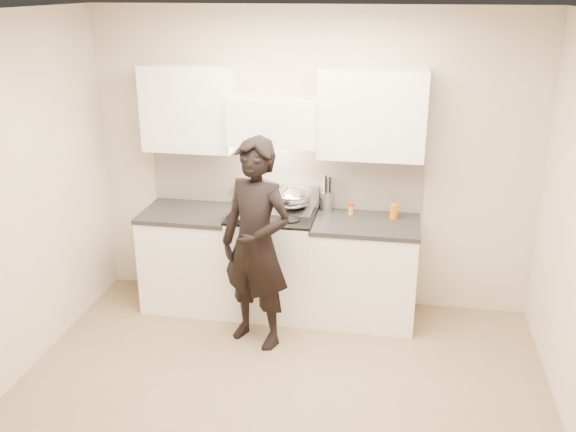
% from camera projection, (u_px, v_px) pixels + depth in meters
% --- Properties ---
extents(ground_plane, '(4.00, 4.00, 0.00)m').
position_uv_depth(ground_plane, '(275.00, 404.00, 4.63)').
color(ground_plane, '#897255').
extents(room_shell, '(4.04, 3.54, 2.70)m').
position_uv_depth(room_shell, '(276.00, 177.00, 4.44)').
color(room_shell, beige).
rests_on(room_shell, ground).
extents(stove, '(0.76, 0.65, 0.96)m').
position_uv_depth(stove, '(273.00, 262.00, 5.83)').
color(stove, white).
rests_on(stove, ground).
extents(counter_right, '(0.92, 0.67, 0.92)m').
position_uv_depth(counter_right, '(364.00, 270.00, 5.70)').
color(counter_right, white).
rests_on(counter_right, ground).
extents(counter_left, '(0.82, 0.67, 0.92)m').
position_uv_depth(counter_left, '(191.00, 257.00, 5.97)').
color(counter_left, white).
rests_on(counter_left, ground).
extents(wok, '(0.36, 0.43, 0.29)m').
position_uv_depth(wok, '(291.00, 198.00, 5.73)').
color(wok, silver).
rests_on(wok, stove).
extents(stock_pot, '(0.38, 0.28, 0.18)m').
position_uv_depth(stock_pot, '(247.00, 206.00, 5.54)').
color(stock_pot, silver).
rests_on(stock_pot, stove).
extents(utensil_crock, '(0.12, 0.12, 0.31)m').
position_uv_depth(utensil_crock, '(327.00, 200.00, 5.80)').
color(utensil_crock, '#B8B8BC').
rests_on(utensil_crock, counter_right).
extents(spice_jar, '(0.05, 0.05, 0.11)m').
position_uv_depth(spice_jar, '(351.00, 209.00, 5.70)').
color(spice_jar, orange).
rests_on(spice_jar, counter_right).
extents(oil_glass, '(0.07, 0.07, 0.13)m').
position_uv_depth(oil_glass, '(394.00, 211.00, 5.60)').
color(oil_glass, '#CA670D').
rests_on(oil_glass, counter_right).
extents(person, '(0.75, 0.64, 1.75)m').
position_uv_depth(person, '(256.00, 245.00, 5.17)').
color(person, black).
rests_on(person, ground).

